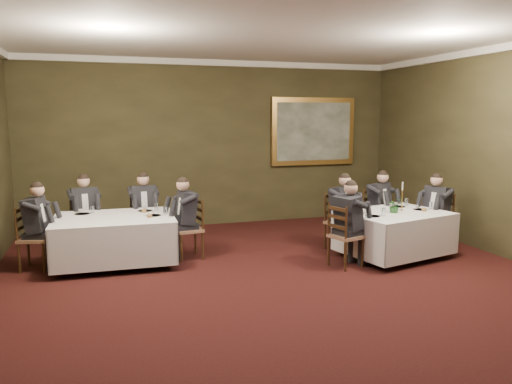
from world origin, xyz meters
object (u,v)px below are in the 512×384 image
diner_main_backright (378,216)px  diner_main_endleft (346,235)px  diner_sec_endleft (35,237)px  chair_sec_backright (144,231)px  chair_main_endright (437,233)px  chair_sec_backleft (85,235)px  centerpiece (395,205)px  table_second (115,236)px  table_main (394,231)px  painting (313,131)px  diner_sec_backright (144,219)px  candlestick (402,200)px  chair_main_backleft (339,233)px  diner_main_backleft (340,221)px  chair_sec_endright (189,241)px  diner_sec_backleft (85,222)px  chair_sec_endleft (35,252)px  diner_main_endright (437,220)px  diner_sec_endright (188,228)px  chair_main_endleft (345,249)px  chair_main_backright (377,227)px

diner_main_backright → diner_main_endleft: bearing=18.6°
diner_sec_endleft → chair_sec_backright: bearing=131.2°
chair_main_endright → chair_sec_backleft: bearing=54.5°
centerpiece → table_second: bearing=166.8°
table_main → painting: 3.71m
diner_sec_backright → candlestick: size_ratio=2.70×
chair_main_backleft → painting: size_ratio=0.50×
chair_sec_backleft → diner_sec_endleft: (-0.70, -0.94, 0.23)m
diner_main_backleft → diner_sec_endleft: size_ratio=1.00×
chair_sec_backright → chair_sec_endright: 1.18m
diner_sec_backleft → diner_main_backleft: bearing=152.2°
diner_main_endleft → diner_sec_backright: bearing=-143.6°
diner_main_endleft → chair_sec_endleft: 4.81m
table_second → chair_sec_endleft: 1.20m
diner_main_endright → diner_sec_endright: size_ratio=1.00×
chair_main_backleft → chair_main_endright: same height
table_second → painting: size_ratio=0.96×
diner_main_backright → diner_sec_endleft: (-5.88, 0.11, 0.00)m
chair_sec_backleft → candlestick: candlestick is taller
chair_main_endleft → chair_main_endright: 2.13m
chair_sec_backright → diner_sec_backright: 0.23m
centerpiece → candlestick: bearing=32.7°
chair_sec_endright → candlestick: candlestick is taller
chair_main_backleft → chair_main_backright: size_ratio=1.00×
table_main → diner_main_backright: (0.24, 0.93, 0.06)m
chair_main_backleft → chair_main_backright: bearing=165.1°
table_second → diner_sec_endleft: 1.18m
diner_main_endleft → diner_sec_backright: (-2.91, 2.18, 0.00)m
diner_main_backright → centerpiece: (-0.28, -0.97, 0.38)m
chair_sec_endright → chair_main_backright: bearing=-97.6°
chair_main_backright → candlestick: candlestick is taller
chair_main_backright → centerpiece: centerpiece is taller
chair_main_endleft → chair_sec_endleft: (-4.62, 1.29, 0.00)m
diner_main_backright → diner_sec_endleft: bearing=-25.2°
chair_main_backright → chair_sec_backleft: bearing=-35.5°
table_second → painting: (4.46, 2.37, 1.55)m
diner_sec_backleft → diner_sec_backright: bearing=166.5°
chair_sec_endleft → table_main: bearing=92.8°
table_main → chair_sec_backright: bearing=153.6°
chair_main_endright → chair_main_backright: bearing=29.4°
chair_main_endright → centerpiece: size_ratio=3.83×
diner_main_backright → chair_main_endright: bearing=114.8°
painting → table_second: bearing=-152.1°
chair_main_backright → chair_sec_backright: same height
chair_sec_backleft → diner_sec_backright: (1.01, -0.04, 0.23)m
chair_sec_backleft → chair_main_backright: bearing=157.0°
chair_main_endright → chair_sec_backright: bearing=51.8°
diner_sec_backleft → chair_sec_endright: bearing=137.2°
chair_main_backright → chair_sec_backleft: (-5.18, 1.04, 0.00)m
diner_main_backright → diner_sec_backright: same height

